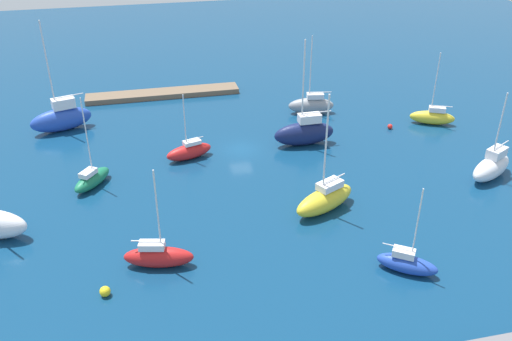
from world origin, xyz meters
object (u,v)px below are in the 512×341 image
Objects in this scene: sailboat_navy_inner_mooring at (304,132)px; mooring_buoy_yellow at (105,291)px; sailboat_gray_center_basin at (311,105)px; sailboat_blue_lone_south at (407,263)px; sailboat_yellow_near_pier at (433,117)px; sailboat_red_far_north at (189,151)px; sailboat_red_east_end at (158,256)px; sailboat_blue_lone_north at (61,118)px; mooring_buoy_red at (390,127)px; sailboat_green_along_channel at (92,179)px; sailboat_yellow_outer_mooring at (325,199)px; sailboat_white_mid_basin at (492,166)px; pier_dock at (163,94)px.

mooring_buoy_yellow is at bearing 43.14° from sailboat_navy_inner_mooring.
mooring_buoy_yellow is (26.19, 30.31, -0.76)m from sailboat_gray_center_basin.
sailboat_blue_lone_south is 23.82m from mooring_buoy_yellow.
sailboat_yellow_near_pier is 31.29m from sailboat_red_far_north.
sailboat_blue_lone_north reaches higher than sailboat_red_east_end.
sailboat_navy_inner_mooring reaches higher than mooring_buoy_red.
sailboat_red_far_north is 22.80m from mooring_buoy_yellow.
sailboat_green_along_channel is 1.25× the size of sailboat_red_far_north.
sailboat_green_along_channel is 0.92× the size of sailboat_gray_center_basin.
sailboat_red_east_end reaches higher than mooring_buoy_yellow.
sailboat_gray_center_basin is at bearing -131.42° from sailboat_yellow_outer_mooring.
sailboat_yellow_near_pier is 14.69× the size of mooring_buoy_red.
sailboat_white_mid_basin is at bearing 72.63° from sailboat_blue_lone_south.
sailboat_blue_lone_south is 9.43× the size of mooring_buoy_yellow.
sailboat_yellow_near_pier is 13.85m from sailboat_white_mid_basin.
sailboat_red_east_end is at bearing 60.89° from sailboat_gray_center_basin.
mooring_buoy_red is (-8.09, 6.98, -0.86)m from sailboat_gray_center_basin.
mooring_buoy_yellow is at bearing -6.01° from sailboat_yellow_outer_mooring.
sailboat_yellow_outer_mooring is at bearing -159.32° from mooring_buoy_yellow.
sailboat_blue_lone_north reaches higher than sailboat_navy_inner_mooring.
sailboat_blue_lone_south reaches higher than mooring_buoy_red.
sailboat_blue_lone_south is 0.88× the size of sailboat_red_east_end.
sailboat_red_far_north is at bearing 88.35° from sailboat_red_east_end.
sailboat_yellow_outer_mooring is (-15.97, -4.92, 0.25)m from sailboat_red_east_end.
sailboat_red_far_north is at bearing 156.96° from sailboat_blue_lone_south.
sailboat_yellow_outer_mooring reaches higher than sailboat_red_far_north.
sailboat_yellow_outer_mooring is (-12.75, 33.21, 0.89)m from pier_dock.
sailboat_yellow_outer_mooring is 14.18× the size of mooring_buoy_yellow.
sailboat_gray_center_basin is 0.88× the size of sailboat_yellow_outer_mooring.
pier_dock is 33.97× the size of mooring_buoy_red.
sailboat_green_along_channel is 0.70× the size of sailboat_blue_lone_north.
sailboat_yellow_near_pier is at bearing -174.01° from sailboat_navy_inner_mooring.
sailboat_green_along_channel reaches higher than sailboat_red_east_end.
sailboat_blue_lone_south is 0.85× the size of sailboat_yellow_near_pier.
pier_dock is at bearing -20.01° from sailboat_gray_center_basin.
sailboat_yellow_near_pier is at bearing -177.96° from mooring_buoy_red.
sailboat_red_east_end is 0.94× the size of sailboat_white_mid_basin.
sailboat_yellow_outer_mooring is at bearing 112.61° from sailboat_red_far_north.
sailboat_blue_lone_south is at bearing 174.14° from mooring_buoy_yellow.
sailboat_green_along_channel reaches higher than mooring_buoy_red.
sailboat_red_far_north is (-4.66, -18.26, -0.07)m from sailboat_red_east_end.
sailboat_blue_lone_north is (31.71, -1.67, 0.48)m from sailboat_gray_center_basin.
sailboat_yellow_outer_mooring is (2.26, 13.88, -0.33)m from sailboat_navy_inner_mooring.
sailboat_gray_center_basin is 0.76× the size of sailboat_blue_lone_north.
pier_dock is 2.72× the size of sailboat_blue_lone_south.
sailboat_blue_lone_north is 16.32× the size of mooring_buoy_yellow.
sailboat_yellow_outer_mooring reaches higher than sailboat_red_east_end.
mooring_buoy_yellow is at bearing 58.54° from sailboat_gray_center_basin.
sailboat_blue_lone_south is 0.67× the size of sailboat_yellow_outer_mooring.
sailboat_yellow_near_pier is (-16.40, -25.97, 0.14)m from sailboat_blue_lone_south.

